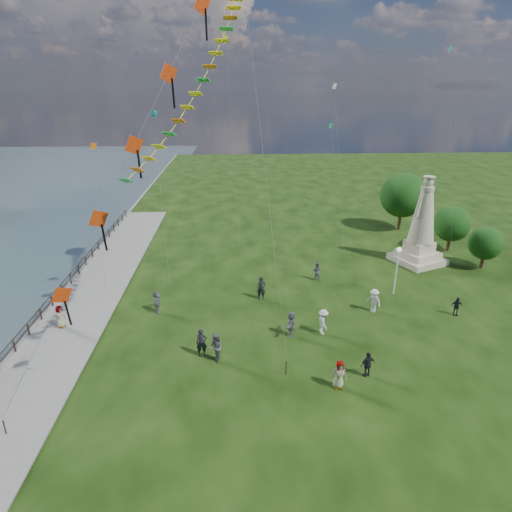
{
  "coord_description": "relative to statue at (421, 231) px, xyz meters",
  "views": [
    {
      "loc": [
        -2.26,
        -17.52,
        15.68
      ],
      "look_at": [
        -1.0,
        8.0,
        5.5
      ],
      "focal_mm": 30.0,
      "sensor_mm": 36.0,
      "label": 1
    }
  ],
  "objects": [
    {
      "name": "red_kite_train",
      "position": [
        -22.45,
        -14.9,
        9.33
      ],
      "size": [
        10.16,
        9.35,
        20.14
      ],
      "color": "black",
      "rests_on": "ground"
    },
    {
      "name": "waterfront",
      "position": [
        -30.24,
        -10.49,
        -3.18
      ],
      "size": [
        200.0,
        200.0,
        1.51
      ],
      "color": "#314249",
      "rests_on": "ground"
    },
    {
      "name": "person_6",
      "position": [
        -15.36,
        -6.89,
        -2.17
      ],
      "size": [
        0.71,
        0.49,
        1.88
      ],
      "primitive_type": "imported",
      "rotation": [
        0.0,
        0.0,
        -0.06
      ],
      "color": "black",
      "rests_on": "ground"
    },
    {
      "name": "person_10",
      "position": [
        -29.49,
        -10.58,
        -2.29
      ],
      "size": [
        0.69,
        0.9,
        1.63
      ],
      "primitive_type": "imported",
      "rotation": [
        0.0,
        0.0,
        1.3
      ],
      "color": "#595960",
      "rests_on": "ground"
    },
    {
      "name": "person_11",
      "position": [
        -13.7,
        -12.3,
        -2.21
      ],
      "size": [
        1.09,
        1.79,
        1.8
      ],
      "primitive_type": "imported",
      "rotation": [
        0.0,
        0.0,
        4.48
      ],
      "color": "#595960",
      "rests_on": "ground"
    },
    {
      "name": "tree_row",
      "position": [
        2.84,
        6.8,
        0.49
      ],
      "size": [
        7.56,
        15.63,
        6.64
      ],
      "color": "#382314",
      "rests_on": "ground"
    },
    {
      "name": "person_9",
      "position": [
        -1.27,
        -10.15,
        -2.39
      ],
      "size": [
        0.89,
        0.52,
        1.44
      ],
      "primitive_type": "imported",
      "rotation": [
        0.0,
        0.0,
        -0.11
      ],
      "color": "black",
      "rests_on": "ground"
    },
    {
      "name": "person_4",
      "position": [
        -11.71,
        -17.78,
        -2.25
      ],
      "size": [
        0.87,
        0.57,
        1.72
      ],
      "primitive_type": "imported",
      "rotation": [
        0.0,
        0.0,
        0.06
      ],
      "color": "#595960",
      "rests_on": "ground"
    },
    {
      "name": "person_3",
      "position": [
        -9.83,
        -16.85,
        -2.3
      ],
      "size": [
        1.05,
        0.76,
        1.62
      ],
      "primitive_type": "imported",
      "rotation": [
        0.0,
        0.0,
        3.46
      ],
      "color": "black",
      "rests_on": "ground"
    },
    {
      "name": "small_kites",
      "position": [
        -13.44,
        3.68,
        9.25
      ],
      "size": [
        31.98,
        15.63,
        20.24
      ],
      "color": "teal",
      "rests_on": "ground"
    },
    {
      "name": "person_1",
      "position": [
        -18.62,
        -15.0,
        -2.16
      ],
      "size": [
        0.88,
        1.08,
        1.91
      ],
      "primitive_type": "imported",
      "rotation": [
        0.0,
        0.0,
        -1.19
      ],
      "color": "#595960",
      "rests_on": "ground"
    },
    {
      "name": "statue",
      "position": [
        0.0,
        0.0,
        0.0
      ],
      "size": [
        5.32,
        5.32,
        8.24
      ],
      "rotation": [
        0.0,
        0.0,
        0.41
      ],
      "color": "tan",
      "rests_on": "ground"
    },
    {
      "name": "person_2",
      "position": [
        -11.5,
        -12.14,
        -2.21
      ],
      "size": [
        0.78,
        1.24,
        1.79
      ],
      "primitive_type": "imported",
      "rotation": [
        0.0,
        0.0,
        1.74
      ],
      "color": "silver",
      "rests_on": "ground"
    },
    {
      "name": "person_8",
      "position": [
        -7.16,
        -9.32,
        -2.2
      ],
      "size": [
        1.21,
        1.31,
        1.83
      ],
      "primitive_type": "imported",
      "rotation": [
        0.0,
        0.0,
        -0.91
      ],
      "color": "silver",
      "rests_on": "ground"
    },
    {
      "name": "person_7",
      "position": [
        -10.35,
        -3.48,
        -2.31
      ],
      "size": [
        0.9,
        0.72,
        1.61
      ],
      "primitive_type": "imported",
      "rotation": [
        0.0,
        0.0,
        2.79
      ],
      "color": "#595960",
      "rests_on": "ground"
    },
    {
      "name": "person_0",
      "position": [
        -19.51,
        -14.34,
        -2.18
      ],
      "size": [
        0.73,
        0.54,
        1.86
      ],
      "primitive_type": "imported",
      "rotation": [
        0.0,
        0.0,
        0.14
      ],
      "color": "black",
      "rests_on": "ground"
    },
    {
      "name": "person_5",
      "position": [
        -23.21,
        -8.53,
        -2.26
      ],
      "size": [
        0.7,
        1.59,
        1.71
      ],
      "primitive_type": "imported",
      "rotation": [
        0.0,
        0.0,
        1.58
      ],
      "color": "#595960",
      "rests_on": "ground"
    },
    {
      "name": "lamppost",
      "position": [
        -4.59,
        -6.53,
        -0.22
      ],
      "size": [
        0.37,
        0.37,
        4.01
      ],
      "color": "silver",
      "rests_on": "ground"
    }
  ]
}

